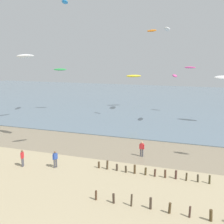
% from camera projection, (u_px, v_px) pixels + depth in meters
% --- Properties ---
extents(wet_sand_strip, '(120.00, 8.38, 0.01)m').
position_uv_depth(wet_sand_strip, '(131.00, 149.00, 31.83)').
color(wet_sand_strip, gray).
rests_on(wet_sand_strip, ground).
extents(sea, '(160.00, 70.00, 0.10)m').
position_uv_depth(sea, '(171.00, 100.00, 68.17)').
color(sea, slate).
rests_on(sea, ground).
extents(groyne_far, '(10.43, 0.35, 0.89)m').
position_uv_depth(groyne_far, '(147.00, 171.00, 24.89)').
color(groyne_far, '#4A3825').
rests_on(groyne_far, ground).
extents(person_nearest_camera, '(0.36, 0.52, 1.71)m').
position_uv_depth(person_nearest_camera, '(55.00, 159.00, 26.46)').
color(person_nearest_camera, '#4C4C56').
rests_on(person_nearest_camera, ground).
extents(person_by_waterline, '(0.57, 0.24, 1.71)m').
position_uv_depth(person_by_waterline, '(142.00, 148.00, 29.43)').
color(person_by_waterline, '#4C4C56').
rests_on(person_by_waterline, ground).
extents(person_right_flank, '(0.32, 0.55, 1.71)m').
position_uv_depth(person_right_flank, '(22.00, 158.00, 26.75)').
color(person_right_flank, '#4C4C56').
rests_on(person_right_flank, ground).
extents(kite_aloft_0, '(3.34, 2.57, 0.54)m').
position_uv_depth(kite_aloft_0, '(134.00, 76.00, 56.58)').
color(kite_aloft_0, yellow).
extents(kite_aloft_1, '(2.64, 1.66, 0.52)m').
position_uv_depth(kite_aloft_1, '(60.00, 69.00, 52.60)').
color(kite_aloft_1, green).
extents(kite_aloft_2, '(1.86, 3.05, 0.49)m').
position_uv_depth(kite_aloft_2, '(65.00, 2.00, 44.48)').
color(kite_aloft_2, '#2384D1').
extents(kite_aloft_3, '(2.35, 3.26, 0.91)m').
position_uv_depth(kite_aloft_3, '(26.00, 56.00, 43.13)').
color(kite_aloft_3, white).
extents(kite_aloft_4, '(1.04, 2.47, 0.60)m').
position_uv_depth(kite_aloft_4, '(175.00, 76.00, 42.05)').
color(kite_aloft_4, '#E54C99').
extents(kite_aloft_6, '(1.91, 3.54, 0.91)m').
position_uv_depth(kite_aloft_6, '(167.00, 29.00, 47.76)').
color(kite_aloft_6, white).
extents(kite_aloft_7, '(2.25, 1.30, 0.39)m').
position_uv_depth(kite_aloft_7, '(190.00, 67.00, 49.71)').
color(kite_aloft_7, '#E54C99').
extents(kite_aloft_12, '(1.94, 1.36, 0.52)m').
position_uv_depth(kite_aloft_12, '(152.00, 31.00, 42.77)').
color(kite_aloft_12, orange).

